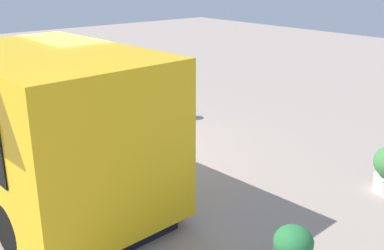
# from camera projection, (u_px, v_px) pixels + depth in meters

# --- Properties ---
(ground_plane) EXTENTS (40.00, 40.00, 0.00)m
(ground_plane) POSITION_uv_depth(u_px,v_px,m) (103.00, 155.00, 9.16)
(ground_plane) COLOR #A49285
(food_truck) EXTENTS (3.04, 5.32, 2.46)m
(food_truck) POSITION_uv_depth(u_px,v_px,m) (36.00, 126.00, 7.20)
(food_truck) COLOR yellow
(food_truck) RESTS_ON ground_plane
(person_customer) EXTENTS (0.63, 0.75, 0.89)m
(person_customer) POSITION_uv_depth(u_px,v_px,m) (96.00, 83.00, 13.52)
(person_customer) COLOR black
(person_customer) RESTS_ON ground_plane
(planter_flowering_side) EXTENTS (0.42, 0.42, 0.55)m
(planter_flowering_side) POSITION_uv_depth(u_px,v_px,m) (181.00, 108.00, 11.34)
(planter_flowering_side) COLOR beige
(planter_flowering_side) RESTS_ON ground_plane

